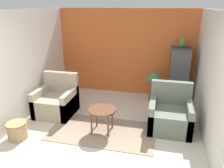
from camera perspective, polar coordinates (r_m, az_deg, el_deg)
The scene contains 12 objects.
ground_plane at distance 3.87m, azimuth -6.09°, elevation -20.59°, with size 20.00×20.00×0.00m, color beige.
wall_back_accent at distance 6.38m, azimuth 3.55°, elevation 8.24°, with size 4.00×0.06×2.43m.
wall_left at distance 5.52m, azimuth -20.40°, elevation 5.15°, with size 0.06×3.37×2.43m.
wall_right at distance 4.72m, azimuth 23.97°, elevation 2.30°, with size 0.06×3.37×2.43m.
area_rug at distance 4.70m, azimuth -2.55°, elevation -12.23°, with size 2.20×1.17×0.01m.
coffee_table at distance 4.47m, azimuth -2.64°, elevation -7.30°, with size 0.56×0.56×0.52m.
armchair_left at distance 5.46m, azimuth -14.27°, elevation -4.50°, with size 0.87×0.86×0.96m.
armchair_right at distance 4.83m, azimuth 14.87°, elevation -7.89°, with size 0.87×0.86×0.96m.
birdcage at distance 5.98m, azimuth 17.00°, elevation 2.01°, with size 0.49×0.49×1.51m.
parrot at distance 5.78m, azimuth 17.86°, elevation 10.14°, with size 0.11×0.20×0.23m.
potted_plant at distance 5.97m, azimuth 10.83°, elevation 0.42°, with size 0.38×0.35×0.83m.
wicker_basket at distance 4.79m, azimuth -23.53°, elevation -10.94°, with size 0.40×0.40×0.34m.
Camera 1 is at (1.04, -2.75, 2.51)m, focal length 35.00 mm.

